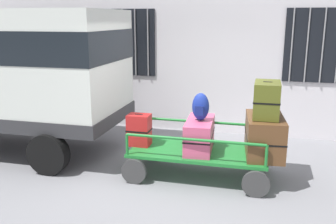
% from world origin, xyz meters
% --- Properties ---
extents(ground_plane, '(40.00, 40.00, 0.00)m').
position_xyz_m(ground_plane, '(0.00, 0.00, 0.00)').
color(ground_plane, gray).
extents(building_wall, '(12.00, 0.38, 5.00)m').
position_xyz_m(building_wall, '(0.00, 2.70, 2.50)').
color(building_wall, silver).
rests_on(building_wall, ground).
extents(van, '(4.61, 2.07, 2.70)m').
position_xyz_m(van, '(-3.63, 0.46, 1.66)').
color(van, silver).
rests_on(van, ground).
extents(luggage_cart, '(2.28, 1.19, 0.46)m').
position_xyz_m(luggage_cart, '(0.27, 0.05, 0.38)').
color(luggage_cart, '#1E722D').
rests_on(luggage_cart, ground).
extents(cart_railing, '(2.16, 1.06, 0.35)m').
position_xyz_m(cart_railing, '(0.27, 0.05, 0.75)').
color(cart_railing, '#1E722D').
rests_on(cart_railing, luggage_cart).
extents(suitcase_left_bottom, '(0.38, 0.29, 0.54)m').
position_xyz_m(suitcase_left_bottom, '(-0.75, 0.02, 0.72)').
color(suitcase_left_bottom, '#B21E1E').
rests_on(suitcase_left_bottom, luggage_cart).
extents(suitcase_midleft_bottom, '(0.48, 0.98, 0.51)m').
position_xyz_m(suitcase_midleft_bottom, '(0.27, 0.06, 0.71)').
color(suitcase_midleft_bottom, '#CC4C72').
rests_on(suitcase_midleft_bottom, luggage_cart).
extents(suitcase_center_bottom, '(0.65, 1.02, 0.62)m').
position_xyz_m(suitcase_center_bottom, '(1.29, 0.08, 0.76)').
color(suitcase_center_bottom, brown).
rests_on(suitcase_center_bottom, luggage_cart).
extents(suitcase_center_middle, '(0.39, 0.63, 0.54)m').
position_xyz_m(suitcase_center_middle, '(1.29, 0.05, 1.35)').
color(suitcase_center_middle, '#4C5119').
rests_on(suitcase_center_middle, suitcase_center_bottom).
extents(backpack, '(0.27, 0.22, 0.44)m').
position_xyz_m(backpack, '(0.28, 0.02, 1.18)').
color(backpack, navy).
rests_on(backpack, suitcase_midleft_bottom).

